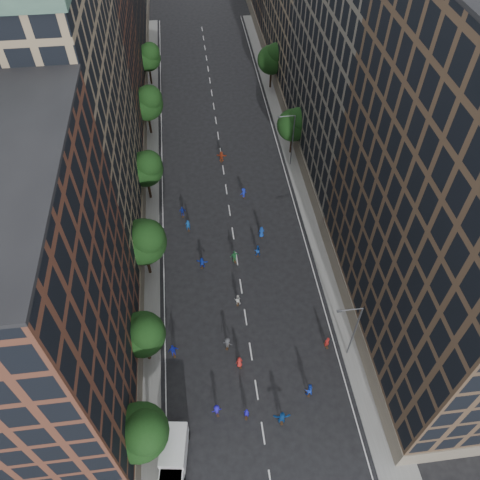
{
  "coord_description": "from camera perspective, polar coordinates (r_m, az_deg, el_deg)",
  "views": [
    {
      "loc": [
        -4.25,
        -11.47,
        47.3
      ],
      "look_at": [
        0.6,
        28.4,
        2.0
      ],
      "focal_mm": 35.0,
      "sensor_mm": 36.0,
      "label": 1
    }
  ],
  "objects": [
    {
      "name": "skater_11",
      "position": [
        59.84,
        -4.66,
        -2.76
      ],
      "size": [
        1.58,
        0.89,
        1.62
      ],
      "primitive_type": "imported",
      "rotation": [
        0.0,
        0.0,
        2.85
      ],
      "color": "#1737BC",
      "rests_on": "ground"
    },
    {
      "name": "skater_17",
      "position": [
        74.93,
        -2.28,
        10.12
      ],
      "size": [
        1.72,
        0.86,
        1.77
      ],
      "primitive_type": "imported",
      "rotation": [
        0.0,
        0.0,
        2.93
      ],
      "color": "#AA3B1C",
      "rests_on": "ground"
    },
    {
      "name": "bldg_left_b",
      "position": [
        57.4,
        -21.25,
        13.17
      ],
      "size": [
        14.0,
        26.0,
        34.0
      ],
      "primitive_type": "cube",
      "color": "#847156",
      "rests_on": "ground"
    },
    {
      "name": "tree_left_4",
      "position": [
        79.21,
        -11.24,
        16.16
      ],
      "size": [
        5.4,
        5.4,
        9.08
      ],
      "color": "black",
      "rests_on": "ground"
    },
    {
      "name": "skater_9",
      "position": [
        53.19,
        -1.53,
        -12.49
      ],
      "size": [
        1.22,
        0.97,
        1.65
      ],
      "primitive_type": "imported",
      "rotation": [
        0.0,
        0.0,
        2.75
      ],
      "color": "#3B3C3F",
      "rests_on": "ground"
    },
    {
      "name": "streetlamp_far",
      "position": [
        71.95,
        6.28,
        12.29
      ],
      "size": [
        2.64,
        0.22,
        9.06
      ],
      "color": "#595B60",
      "rests_on": "ground"
    },
    {
      "name": "skater_14",
      "position": [
        60.91,
        2.13,
        -1.3
      ],
      "size": [
        0.84,
        0.66,
        1.7
      ],
      "primitive_type": "imported",
      "rotation": [
        0.0,
        0.0,
        3.16
      ],
      "color": "#1340A2",
      "rests_on": "ground"
    },
    {
      "name": "skater_12",
      "position": [
        63.06,
        2.63,
        0.96
      ],
      "size": [
        0.91,
        0.65,
        1.74
      ],
      "primitive_type": "imported",
      "rotation": [
        0.0,
        0.0,
        3.26
      ],
      "color": "#123997",
      "rests_on": "ground"
    },
    {
      "name": "skater_2",
      "position": [
        51.15,
        8.37,
        -17.6
      ],
      "size": [
        0.93,
        0.74,
        1.88
      ],
      "primitive_type": "imported",
      "rotation": [
        0.0,
        0.0,
        3.17
      ],
      "color": "#1636B7",
      "rests_on": "ground"
    },
    {
      "name": "tree_left_3",
      "position": [
        66.34,
        -11.36,
        8.66
      ],
      "size": [
        5.0,
        5.0,
        8.58
      ],
      "color": "black",
      "rests_on": "ground"
    },
    {
      "name": "skater_7",
      "position": [
        54.08,
        10.55,
        -12.15
      ],
      "size": [
        0.7,
        0.53,
        1.71
      ],
      "primitive_type": "imported",
      "rotation": [
        0.0,
        0.0,
        3.36
      ],
      "color": "maroon",
      "rests_on": "ground"
    },
    {
      "name": "skater_15",
      "position": [
        68.58,
        0.42,
        5.75
      ],
      "size": [
        1.19,
        0.96,
        1.6
      ],
      "primitive_type": "imported",
      "rotation": [
        0.0,
        0.0,
        3.56
      ],
      "color": "#1728BC",
      "rests_on": "ground"
    },
    {
      "name": "tree_left_1",
      "position": [
        49.3,
        -11.67,
        -11.11
      ],
      "size": [
        4.8,
        4.8,
        8.21
      ],
      "color": "black",
      "rests_on": "ground"
    },
    {
      "name": "bldg_right_a",
      "position": [
        45.82,
        25.75,
        2.91
      ],
      "size": [
        14.0,
        30.0,
        36.0
      ],
      "primitive_type": "cube",
      "color": "#4B3828",
      "rests_on": "ground"
    },
    {
      "name": "streetlamp_near",
      "position": [
        50.39,
        13.63,
        -10.52
      ],
      "size": [
        2.64,
        0.22,
        9.06
      ],
      "color": "#595B60",
      "rests_on": "ground"
    },
    {
      "name": "tree_right_a",
      "position": [
        74.16,
        6.67,
        13.91
      ],
      "size": [
        5.0,
        5.0,
        8.39
      ],
      "color": "black",
      "rests_on": "ground"
    },
    {
      "name": "sidewalk_right",
      "position": [
        77.28,
        6.81,
        10.39
      ],
      "size": [
        4.0,
        105.0,
        0.15
      ],
      "primitive_type": "cube",
      "color": "slate",
      "rests_on": "ground"
    },
    {
      "name": "skater_5",
      "position": [
        49.74,
        5.13,
        -20.76
      ],
      "size": [
        1.78,
        0.66,
        1.89
      ],
      "primitive_type": "imported",
      "rotation": [
        0.0,
        0.0,
        3.08
      ],
      "color": "#114290",
      "rests_on": "ground"
    },
    {
      "name": "skater_6",
      "position": [
        52.14,
        -0.07,
        -14.67
      ],
      "size": [
        0.88,
        0.69,
        1.6
      ],
      "primitive_type": "imported",
      "rotation": [
        0.0,
        0.0,
        3.39
      ],
      "color": "#AC201C",
      "rests_on": "ground"
    },
    {
      "name": "tree_left_5",
      "position": [
        93.39,
        -11.11,
        21.13
      ],
      "size": [
        4.8,
        4.8,
        8.33
      ],
      "color": "black",
      "rests_on": "ground"
    },
    {
      "name": "tree_right_b",
      "position": [
        90.8,
        4.03,
        21.24
      ],
      "size": [
        5.2,
        5.2,
        8.83
      ],
      "color": "black",
      "rests_on": "ground"
    },
    {
      "name": "bldg_left_a",
      "position": [
        42.02,
        -24.67,
        -8.31
      ],
      "size": [
        14.0,
        22.0,
        30.0
      ],
      "primitive_type": "cube",
      "color": "#562E21",
      "rests_on": "ground"
    },
    {
      "name": "skater_8",
      "position": [
        56.27,
        -0.29,
        -7.29
      ],
      "size": [
        0.86,
        0.72,
        1.6
      ],
      "primitive_type": "imported",
      "rotation": [
        0.0,
        0.0,
        2.99
      ],
      "color": "silver",
      "rests_on": "ground"
    },
    {
      "name": "tree_left_0",
      "position": [
        44.6,
        -11.94,
        -21.94
      ],
      "size": [
        5.2,
        5.2,
        8.83
      ],
      "color": "black",
      "rests_on": "ground"
    },
    {
      "name": "ground",
      "position": [
        70.03,
        -1.64,
        5.93
      ],
      "size": [
        240.0,
        240.0,
        0.0
      ],
      "primitive_type": "plane",
      "color": "black",
      "rests_on": "ground"
    },
    {
      "name": "skater_4",
      "position": [
        53.11,
        -8.13,
        -13.2
      ],
      "size": [
        1.19,
        0.66,
        1.91
      ],
      "primitive_type": "imported",
      "rotation": [
        0.0,
        0.0,
        3.32
      ],
      "color": "#1521B0",
      "rests_on": "ground"
    },
    {
      "name": "cargo_van",
      "position": [
        48.3,
        -8.09,
        -24.42
      ],
      "size": [
        3.16,
        5.53,
        2.8
      ],
      "rotation": [
        0.0,
        0.0,
        -0.14
      ],
      "color": "silver",
      "rests_on": "ground"
    },
    {
      "name": "skater_0",
      "position": [
        48.29,
        -7.65,
        -27.03
      ],
      "size": [
        0.92,
        0.72,
        1.67
      ],
      "primitive_type": "imported",
      "rotation": [
        0.0,
        0.0,
        3.39
      ],
      "color": "#1C14A8",
      "rests_on": "ground"
    },
    {
      "name": "tree_left_2",
      "position": [
        55.8,
        -11.58,
        -0.06
      ],
      "size": [
        5.6,
        5.6,
        9.45
      ],
      "color": "black",
      "rests_on": "ground"
    },
    {
      "name": "skater_1",
      "position": [
        49.9,
        0.79,
        -20.36
      ],
      "size": [
        0.63,
        0.48,
        1.55
      ],
      "primitive_type": "imported",
      "rotation": [
        0.0,
        0.0,
        2.93
      ],
      "color": "#1914A8",
      "rests_on": "ground"
    },
    {
      "name": "skater_3",
      "position": [
        50.06,
        -2.86,
        -20.01
      ],
      "size": [
        1.1,
        0.77,
        1.56
      ],
      "primitive_type": "imported",
      "rotation": [
        0.0,
        0.0,
        3.34
      ],
      "color": "#1E15B1",
      "rests_on": "ground"
    },
    {
      "name": "bldg_right_b",
      "position": [
        67.57,
        14.93,
        19.78
      ],
      "size": [
        14.0,
        28.0,
        33.0
      ],
      "primitive_type": "cube",
      "color": "#605A4F",
      "rests_on": "ground"
    },
    {
      "name": "skater_10",
      "position": [
        60.13,
        -0.67,
        -2.0
      ],
      "size": [
        1.19,
        0.7,
        1.9
      ],
      "primitive_type": "imported",
      "rotation": [
        0.0,
        0.0,
        3.37
      ],
      "color": "#217037",
      "rests_on": "ground"
    },
    {
      "name": "sidewalk_left",
      "position": [
        75.95,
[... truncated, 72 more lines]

